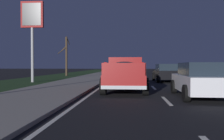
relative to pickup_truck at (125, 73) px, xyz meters
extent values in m
plane|color=black|center=(13.85, -1.75, -0.98)|extent=(144.00, 144.00, 0.00)
cube|color=gray|center=(13.85, 3.95, -0.92)|extent=(108.00, 4.00, 0.12)
cube|color=#1E3819|center=(13.85, 8.95, -0.98)|extent=(108.00, 6.00, 0.01)
cube|color=silver|center=(-3.49, -1.75, -0.98)|extent=(2.40, 0.14, 0.01)
cube|color=silver|center=(2.13, -1.75, -0.98)|extent=(2.40, 0.14, 0.01)
cube|color=silver|center=(7.81, -1.75, -0.98)|extent=(2.40, 0.14, 0.01)
cube|color=silver|center=(13.98, -1.75, -0.98)|extent=(2.40, 0.14, 0.01)
cube|color=silver|center=(20.69, -1.75, -0.98)|extent=(2.40, 0.14, 0.01)
cube|color=silver|center=(25.74, -1.75, -0.98)|extent=(2.40, 0.14, 0.01)
cube|color=silver|center=(32.05, -1.75, -0.98)|extent=(2.40, 0.14, 0.01)
cube|color=silver|center=(37.52, -1.75, -0.98)|extent=(2.40, 0.14, 0.01)
cube|color=silver|center=(43.81, -1.75, -0.98)|extent=(2.40, 0.14, 0.01)
cube|color=silver|center=(49.56, -1.75, -0.98)|extent=(2.40, 0.14, 0.01)
cube|color=silver|center=(55.00, -1.75, -0.98)|extent=(2.40, 0.14, 0.01)
cube|color=silver|center=(61.11, -1.75, -0.98)|extent=(2.40, 0.14, 0.01)
cube|color=silver|center=(67.44, -1.75, -0.98)|extent=(2.40, 0.14, 0.01)
cube|color=silver|center=(13.85, 1.65, -0.98)|extent=(108.00, 0.14, 0.01)
cube|color=maroon|center=(-0.06, 0.00, -0.31)|extent=(5.40, 2.01, 0.60)
cube|color=maroon|center=(1.13, 0.00, 0.44)|extent=(2.16, 1.84, 0.90)
cube|color=#1E2833|center=(0.08, 0.00, 0.49)|extent=(0.04, 1.44, 0.50)
cube|color=maroon|center=(-1.14, 0.94, 0.27)|extent=(3.02, 0.08, 0.56)
cube|color=maroon|center=(-1.14, -0.94, 0.27)|extent=(3.02, 0.08, 0.56)
cube|color=maroon|center=(-2.72, 0.00, 0.27)|extent=(0.08, 1.88, 0.56)
cube|color=silver|center=(-2.72, 0.00, -0.53)|extent=(0.12, 2.00, 0.16)
cube|color=red|center=(-2.71, 0.80, 0.47)|extent=(0.06, 0.14, 0.20)
cube|color=red|center=(-2.71, -0.80, 0.47)|extent=(0.06, 0.14, 0.20)
ellipsoid|color=#232833|center=(-1.14, 0.00, 0.31)|extent=(2.59, 1.52, 0.64)
sphere|color=silver|center=(-0.64, 0.36, 0.17)|extent=(0.40, 0.40, 0.40)
sphere|color=beige|center=(-1.74, -0.30, 0.15)|extent=(0.34, 0.34, 0.34)
cylinder|color=black|center=(1.72, 1.00, -0.56)|extent=(0.84, 0.28, 0.84)
cylinder|color=black|center=(1.73, -1.00, -0.56)|extent=(0.84, 0.28, 0.84)
cylinder|color=black|center=(-1.84, 1.00, -0.56)|extent=(0.84, 0.28, 0.84)
cylinder|color=black|center=(-1.84, -1.00, -0.56)|extent=(0.84, 0.28, 0.84)
cube|color=#9E845B|center=(17.91, 0.07, -0.35)|extent=(4.44, 1.90, 0.70)
cube|color=#1E2833|center=(17.66, 0.07, 0.28)|extent=(2.50, 1.64, 0.56)
cylinder|color=black|center=(19.43, 0.93, -0.64)|extent=(0.68, 0.22, 0.68)
cylinder|color=black|center=(19.39, -0.87, -0.64)|extent=(0.68, 0.22, 0.68)
cylinder|color=black|center=(16.44, 1.00, -0.64)|extent=(0.68, 0.22, 0.68)
cylinder|color=black|center=(16.40, -0.80, -0.64)|extent=(0.68, 0.22, 0.68)
cube|color=red|center=(15.76, 0.12, -0.30)|extent=(0.11, 1.51, 0.10)
cube|color=silver|center=(-2.33, -3.37, -0.35)|extent=(4.43, 1.87, 0.70)
cube|color=#1E2833|center=(-2.58, -3.37, 0.28)|extent=(2.49, 1.62, 0.56)
cylinder|color=black|center=(-0.82, -2.50, -0.64)|extent=(0.68, 0.22, 0.68)
cylinder|color=black|center=(-0.85, -4.30, -0.64)|extent=(0.68, 0.22, 0.68)
cylinder|color=black|center=(-3.81, -2.45, -0.64)|extent=(0.68, 0.22, 0.68)
cube|color=red|center=(-4.48, -3.34, -0.30)|extent=(0.10, 1.51, 0.10)
cube|color=black|center=(8.06, -3.36, -0.35)|extent=(4.44, 1.91, 0.70)
cube|color=#1E2833|center=(7.81, -3.36, 0.28)|extent=(2.50, 1.64, 0.56)
cylinder|color=black|center=(9.53, -2.42, -0.64)|extent=(0.68, 0.22, 0.68)
cylinder|color=black|center=(9.58, -4.22, -0.64)|extent=(0.68, 0.22, 0.68)
cylinder|color=black|center=(6.54, -2.49, -0.64)|extent=(0.68, 0.22, 0.68)
cylinder|color=black|center=(6.59, -4.29, -0.64)|extent=(0.68, 0.22, 0.68)
cube|color=red|center=(5.91, -3.41, -0.30)|extent=(0.12, 1.51, 0.10)
cylinder|color=#99999E|center=(6.40, 7.96, 2.41)|extent=(0.24, 0.24, 6.79)
cube|color=maroon|center=(6.40, 7.96, 4.71)|extent=(0.24, 1.90, 2.20)
cube|color=black|center=(6.27, 7.96, 4.71)|extent=(0.04, 1.60, 1.87)
cylinder|color=#423323|center=(19.07, 8.52, 1.66)|extent=(0.28, 0.28, 5.29)
cylinder|color=#423323|center=(19.72, 8.48, 3.89)|extent=(1.36, 0.20, 1.12)
cylinder|color=#423323|center=(18.97, 8.94, 2.67)|extent=(0.27, 0.91, 0.96)
cylinder|color=#423323|center=(18.68, 8.99, 2.45)|extent=(0.75, 1.08, 1.00)
camera|label=1|loc=(-13.26, -0.34, 0.44)|focal=38.62mm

